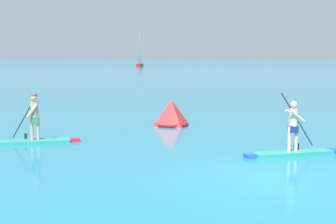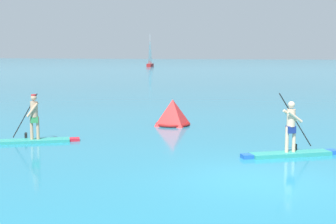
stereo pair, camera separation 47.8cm
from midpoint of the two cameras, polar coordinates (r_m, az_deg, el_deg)
ground at (r=12.55m, az=11.99°, el=-7.83°), size 440.00×440.00×0.00m
paddleboarder_near_left at (r=17.83m, az=-15.27°, el=-2.37°), size 3.29×2.09×1.77m
paddleboarder_mid_center at (r=15.49m, az=15.23°, el=-3.72°), size 2.95×1.96×1.96m
race_marker_buoy at (r=21.19m, az=1.21°, el=-0.22°), size 1.81×1.81×1.15m
sailboat_left_horizon at (r=110.16m, az=-2.01°, el=6.00°), size 1.60×4.27×7.41m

